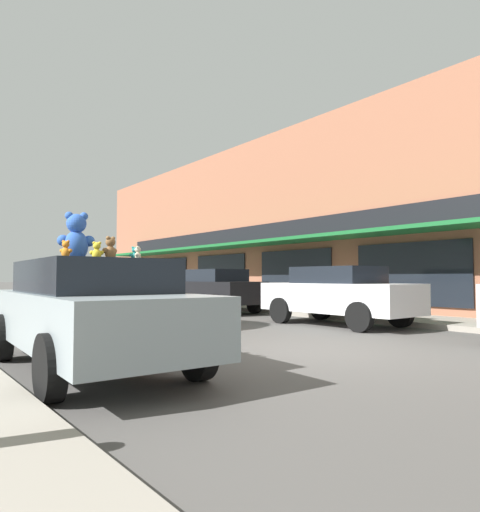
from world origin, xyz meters
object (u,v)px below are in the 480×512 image
at_px(teddy_bear_black, 77,251).
at_px(teddy_bear_teal, 135,254).
at_px(teddy_bear_giant, 76,238).
at_px(teddy_bear_yellow, 97,251).
at_px(teddy_bear_white, 112,255).
at_px(parked_car_far_right, 215,289).
at_px(teddy_bear_cream, 138,254).
at_px(teddy_bear_orange, 66,250).
at_px(plush_art_car, 91,310).
at_px(teddy_bear_brown, 110,249).
at_px(parked_car_far_center, 337,294).

height_order(teddy_bear_black, teddy_bear_teal, teddy_bear_black).
relative_size(teddy_bear_giant, teddy_bear_yellow, 2.69).
distance_m(teddy_bear_yellow, teddy_bear_teal, 0.56).
distance_m(teddy_bear_white, parked_car_far_right, 9.83).
relative_size(teddy_bear_cream, teddy_bear_orange, 0.95).
relative_size(plush_art_car, teddy_bear_teal, 21.71).
bearing_deg(teddy_bear_cream, teddy_bear_giant, -93.82).
xyz_separation_m(teddy_bear_brown, teddy_bear_teal, (0.35, -0.05, -0.07)).
relative_size(teddy_bear_giant, teddy_bear_black, 2.05).
xyz_separation_m(plush_art_car, teddy_bear_white, (0.51, 0.52, 0.81)).
bearing_deg(parked_car_far_right, teddy_bear_cream, -130.95).
distance_m(teddy_bear_orange, parked_car_far_center, 8.26).
height_order(teddy_bear_white, parked_car_far_right, teddy_bear_white).
height_order(teddy_bear_giant, teddy_bear_teal, teddy_bear_giant).
height_order(teddy_bear_cream, teddy_bear_teal, teddy_bear_teal).
relative_size(teddy_bear_black, teddy_bear_cream, 1.65).
distance_m(teddy_bear_orange, parked_car_far_right, 11.35).
bearing_deg(teddy_bear_giant, teddy_bear_cream, 154.75).
relative_size(plush_art_car, teddy_bear_black, 13.52).
relative_size(teddy_bear_brown, parked_car_far_center, 0.08).
distance_m(teddy_bear_cream, teddy_bear_orange, 1.16).
distance_m(teddy_bear_giant, teddy_bear_cream, 0.96).
relative_size(teddy_bear_giant, teddy_bear_cream, 3.39).
distance_m(teddy_bear_giant, teddy_bear_brown, 0.58).
bearing_deg(teddy_bear_cream, plush_art_car, -74.00).
bearing_deg(parked_car_far_right, plush_art_car, -134.25).
height_order(teddy_bear_orange, parked_car_far_right, teddy_bear_orange).
distance_m(teddy_bear_brown, teddy_bear_cream, 0.40).
distance_m(teddy_bear_brown, teddy_bear_orange, 0.96).
xyz_separation_m(teddy_bear_giant, teddy_bear_brown, (0.35, -0.42, -0.18)).
distance_m(teddy_bear_cream, parked_car_far_center, 7.10).
height_order(teddy_bear_yellow, teddy_bear_orange, teddy_bear_yellow).
relative_size(teddy_bear_black, parked_car_far_center, 0.08).
distance_m(teddy_bear_white, teddy_bear_cream, 0.78).
height_order(teddy_bear_black, parked_car_far_center, teddy_bear_black).
bearing_deg(teddy_bear_white, teddy_bear_cream, 33.65).
xyz_separation_m(teddy_bear_giant, parked_car_far_center, (7.44, 1.37, -1.03)).
height_order(teddy_bear_white, teddy_bear_black, teddy_bear_black).
height_order(teddy_bear_white, teddy_bear_teal, teddy_bear_white).
distance_m(teddy_bear_white, teddy_bear_yellow, 0.75).
xyz_separation_m(teddy_bear_black, teddy_bear_cream, (0.53, -1.06, -0.07)).
bearing_deg(teddy_bear_brown, plush_art_car, -32.35).
height_order(teddy_bear_teal, parked_car_far_right, teddy_bear_teal).
xyz_separation_m(plush_art_car, parked_car_far_right, (7.34, 7.54, 0.02)).
distance_m(teddy_bear_giant, teddy_bear_orange, 1.10).
relative_size(teddy_bear_giant, teddy_bear_teal, 3.29).
xyz_separation_m(teddy_bear_black, teddy_bear_brown, (0.20, -0.84, 0.00)).
bearing_deg(teddy_bear_brown, teddy_bear_white, -137.70).
relative_size(teddy_bear_black, teddy_bear_brown, 0.99).
xyz_separation_m(plush_art_car, teddy_bear_giant, (-0.09, 0.39, 1.04)).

